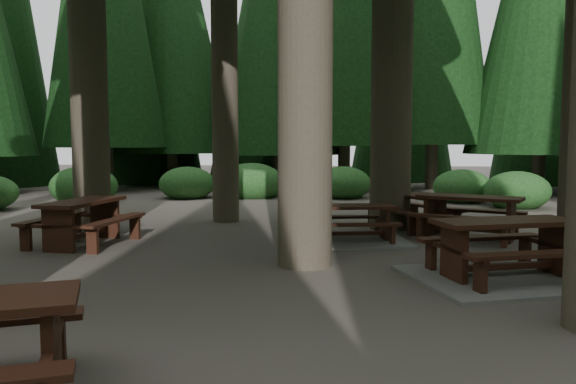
# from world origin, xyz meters

# --- Properties ---
(ground) EXTENTS (80.00, 80.00, 0.00)m
(ground) POSITION_xyz_m (0.00, 0.00, 0.00)
(ground) COLOR #574F47
(ground) RESTS_ON ground
(picnic_table_a) EXTENTS (3.03, 2.76, 0.85)m
(picnic_table_a) POSITION_xyz_m (3.63, -0.48, 0.30)
(picnic_table_a) COLOR gray
(picnic_table_a) RESTS_ON ground
(picnic_table_b) EXTENTS (1.74, 2.08, 0.84)m
(picnic_table_b) POSITION_xyz_m (-3.45, 1.52, 0.56)
(picnic_table_b) COLOR #351910
(picnic_table_b) RESTS_ON ground
(picnic_table_c) EXTENTS (2.40, 2.12, 0.71)m
(picnic_table_c) POSITION_xyz_m (1.53, 2.36, 0.23)
(picnic_table_c) COLOR gray
(picnic_table_c) RESTS_ON ground
(picnic_table_d) EXTENTS (2.45, 2.26, 0.85)m
(picnic_table_d) POSITION_xyz_m (3.87, 3.00, 0.57)
(picnic_table_d) COLOR #351910
(picnic_table_d) RESTS_ON ground
(picnic_table_f) EXTENTS (2.17, 2.29, 0.78)m
(picnic_table_f) POSITION_xyz_m (2.91, 4.15, 0.52)
(picnic_table_f) COLOR #351910
(picnic_table_f) RESTS_ON ground
(shrub_ring) EXTENTS (23.86, 24.64, 1.49)m
(shrub_ring) POSITION_xyz_m (0.70, 0.75, 0.40)
(shrub_ring) COLOR #1C5222
(shrub_ring) RESTS_ON ground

